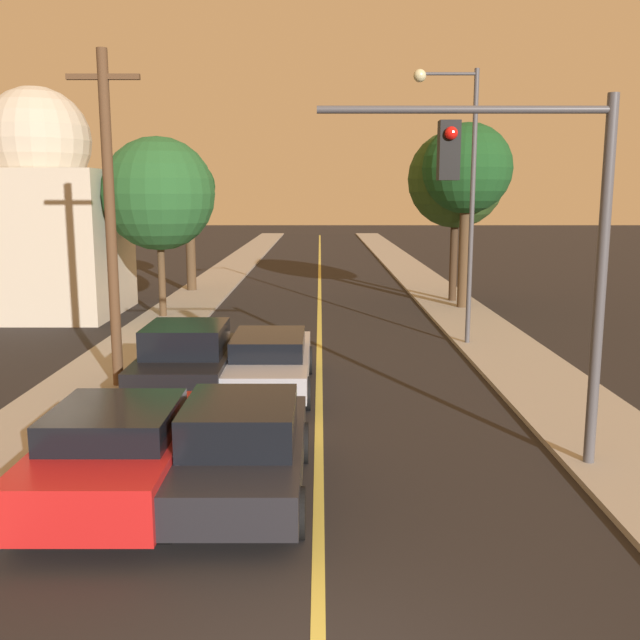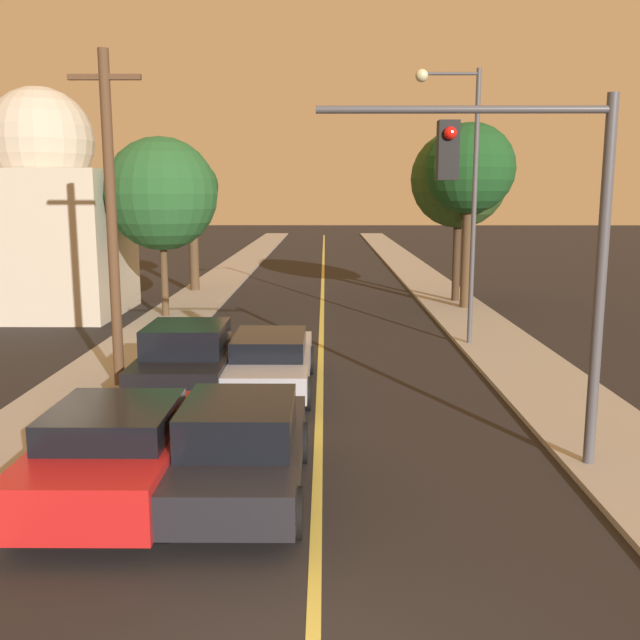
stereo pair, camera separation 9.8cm
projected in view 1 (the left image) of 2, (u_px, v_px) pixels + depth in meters
The scene contains 15 objects.
road_surface at pixel (321, 272), 41.72m from camera, with size 8.19×80.00×0.01m.
sidewalk_left at pixel (229, 271), 41.72m from camera, with size 2.50×80.00×0.12m.
sidewalk_right at pixel (412, 271), 41.71m from camera, with size 2.50×80.00×0.12m.
car_near_lane_front at pixel (243, 447), 10.63m from camera, with size 1.94×4.36×1.53m.
car_near_lane_second at pixel (270, 360), 16.43m from camera, with size 1.94×4.91×1.37m.
car_outer_lane_front at pixel (120, 450), 10.52m from camera, with size 2.09×4.32×1.49m.
car_outer_lane_second at pixel (189, 360), 15.98m from camera, with size 2.07×4.26×1.67m.
traffic_signal_mast at pixel (538, 219), 11.15m from camera, with size 4.61×0.42×5.91m.
streetlamp_right at pixel (460, 173), 20.52m from camera, with size 1.86×0.36×7.88m.
utility_pole_left at pixel (111, 216), 15.98m from camera, with size 1.60×0.24×7.50m.
tree_left_near at pixel (160, 194), 25.31m from camera, with size 4.01×4.01×6.40m.
tree_left_far at pixel (190, 189), 32.33m from camera, with size 2.41×2.41×5.94m.
tree_right_near at pixel (457, 180), 28.98m from camera, with size 3.94×3.94×6.96m.
tree_right_far at pixel (468, 170), 27.19m from camera, with size 3.44×3.44×7.08m.
domed_building_left at pixel (43, 217), 26.46m from camera, with size 5.43×5.43×8.36m.
Camera 1 is at (0.02, -5.57, 4.51)m, focal length 40.00 mm.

